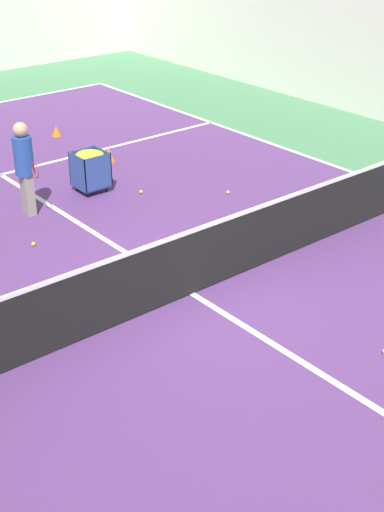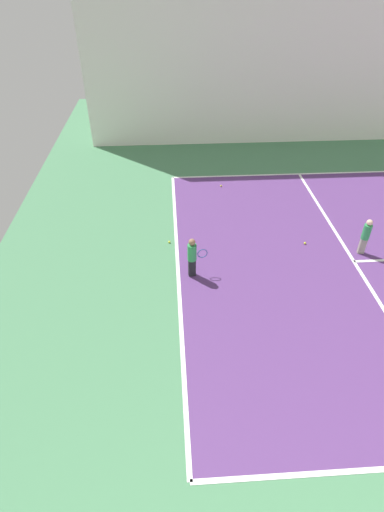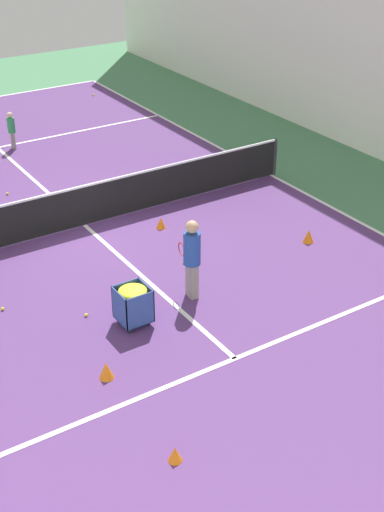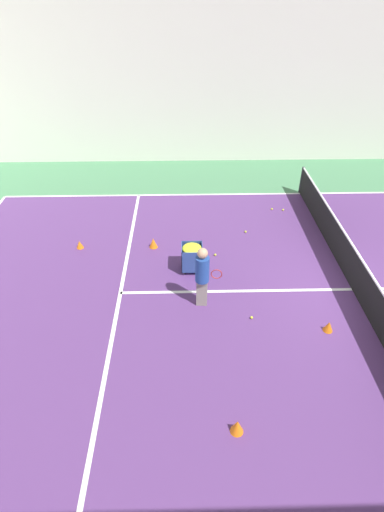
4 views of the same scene
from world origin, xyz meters
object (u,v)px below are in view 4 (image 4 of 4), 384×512
object	(u,v)px
tennis_net	(357,274)
training_cone_1	(153,243)
ball_cart	(192,253)
coach_at_net	(202,274)
training_cone_0	(237,426)

from	to	relation	value
tennis_net	training_cone_1	world-z (taller)	tennis_net
tennis_net	ball_cart	distance (m)	4.42
ball_cart	training_cone_1	xyz separation A→B (m)	(1.18, 1.17, -0.42)
coach_at_net	training_cone_1	world-z (taller)	coach_at_net
training_cone_1	tennis_net	bearing A→B (deg)	-111.60
tennis_net	training_cone_1	bearing A→B (deg)	68.40
tennis_net	coach_at_net	size ratio (longest dim) A/B	6.85
coach_at_net	training_cone_0	distance (m)	3.66
tennis_net	ball_cart	world-z (taller)	tennis_net
tennis_net	coach_at_net	xyz separation A→B (m)	(-0.47, 4.08, 0.44)
training_cone_0	training_cone_1	world-z (taller)	training_cone_1
training_cone_0	training_cone_1	distance (m)	6.45
training_cone_0	ball_cart	bearing A→B (deg)	8.13
training_cone_1	ball_cart	bearing A→B (deg)	-135.13
coach_at_net	training_cone_0	bearing A→B (deg)	-77.30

